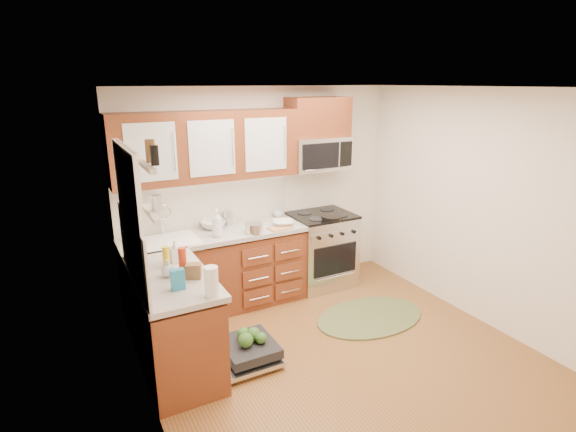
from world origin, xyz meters
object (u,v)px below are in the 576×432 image
sink (169,252)px  bowl_b (213,225)px  microwave (318,153)px  dishwasher (245,352)px  upper_cabinets (207,146)px  range (321,250)px  paper_towel_roll (211,281)px  cup (278,214)px  rug (370,317)px  cutting_board (280,228)px  skillet (332,218)px  bowl_a (283,223)px  stock_pot (254,228)px

sink → bowl_b: size_ratio=2.18×
microwave → dishwasher: size_ratio=1.09×
microwave → upper_cabinets: bearing=179.0°
range → paper_towel_roll: (-1.93, -1.45, 0.57)m
range → cup: (-0.51, 0.22, 0.49)m
sink → paper_towel_roll: bearing=-90.0°
rug → paper_towel_roll: bearing=-167.6°
upper_cabinets → cutting_board: 1.23m
range → cutting_board: size_ratio=3.74×
microwave → paper_towel_roll: microwave is taller
microwave → skillet: microwave is taller
bowl_a → stock_pot: bearing=-166.7°
microwave → stock_pot: microwave is taller
paper_towel_roll → cup: 2.19m
cutting_board → sink: bearing=170.8°
dishwasher → bowl_b: size_ratio=2.46×
dishwasher → skillet: 1.96m
bowl_a → cutting_board: bearing=-132.7°
upper_cabinets → bowl_a: 1.24m
rug → bowl_a: bowl_a is taller
bowl_a → bowl_b: 0.81m
upper_cabinets → sink: size_ratio=3.31×
cutting_board → paper_towel_roll: 1.75m
microwave → rug: size_ratio=0.59×
upper_cabinets → cutting_board: (0.71, -0.35, -0.94)m
range → paper_towel_roll: paper_towel_roll is taller
skillet → bowl_a: (-0.59, 0.14, -0.02)m
sink → paper_towel_roll: 1.46m
range → skillet: skillet is taller
bowl_b → range: bearing=-7.1°
rug → paper_towel_roll: size_ratio=5.32×
microwave → bowl_b: microwave is taller
stock_pot → cup: 0.67m
cutting_board → cup: size_ratio=2.23×
dishwasher → bowl_a: bowl_a is taller
cutting_board → bowl_a: bowl_a is taller
rug → skillet: size_ratio=5.13×
cutting_board → bowl_a: bearing=47.3°
rug → bowl_a: bearing=124.6°
bowl_b → rug: bearing=-40.7°
sink → stock_pot: 0.94m
stock_pot → bowl_a: (0.42, 0.10, -0.03)m
sink → dishwasher: bearing=-70.8°
bowl_a → range: bearing=10.4°
skillet → stock_pot: bearing=177.7°
stock_pot → cutting_board: size_ratio=0.77×
paper_towel_roll → rug: bearing=12.4°
dishwasher → stock_pot: (0.51, 0.92, 0.88)m
stock_pot → bowl_b: (-0.34, 0.38, -0.01)m
cup → sink: bearing=-170.8°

